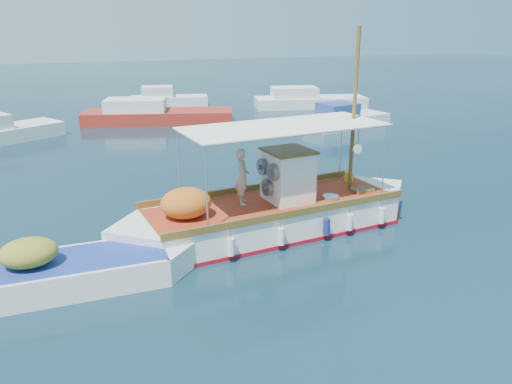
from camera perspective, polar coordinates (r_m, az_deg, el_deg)
name	(u,v)px	position (r m, az deg, el deg)	size (l,w,h in m)	color
ground	(298,237)	(15.72, 4.85, -5.10)	(160.00, 160.00, 0.00)	black
fishing_caique	(271,214)	(15.90, 1.72, -2.54)	(10.54, 3.70, 6.47)	white
dinghy	(66,275)	(13.57, -20.88, -8.81)	(6.69, 1.94, 1.63)	white
bg_boat_n	(154,115)	(34.52, -11.58, 8.60)	(10.19, 5.24, 1.80)	#9F251A
bg_boat_ne	(345,120)	(32.66, 10.12, 8.13)	(5.78, 3.25, 1.80)	silver
bg_boat_e	(307,101)	(40.39, 5.83, 10.31)	(9.06, 4.36, 1.80)	silver
bg_boat_far_n	(167,100)	(41.35, -10.14, 10.31)	(6.33, 3.16, 1.80)	silver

